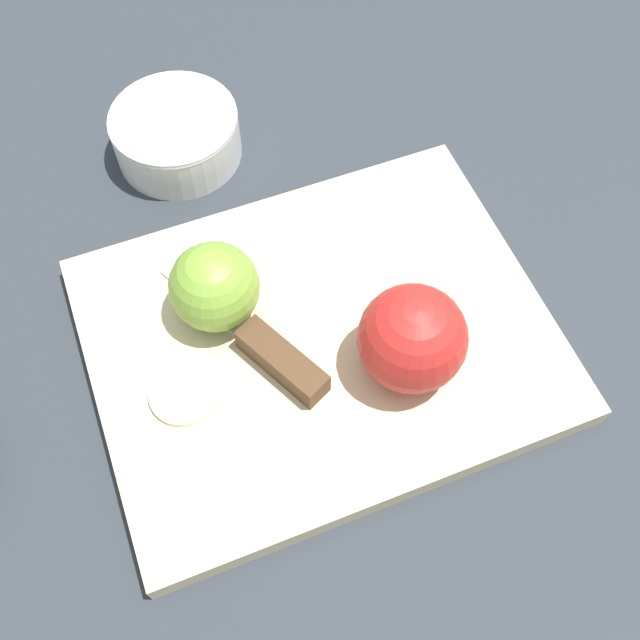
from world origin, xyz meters
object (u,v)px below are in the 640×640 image
object	(u,v)px
apple_half_left	(412,338)
knife	(276,356)
apple_half_right	(215,287)
bowl	(176,133)

from	to	relation	value
apple_half_left	knife	size ratio (longest dim) A/B	0.50
apple_half_left	apple_half_right	bearing A→B (deg)	36.30
apple_half_left	knife	xyz separation A→B (m)	(0.09, -0.03, -0.03)
apple_half_right	apple_half_left	bearing A→B (deg)	-60.11
knife	apple_half_left	bearing A→B (deg)	-137.58
knife	bowl	world-z (taller)	bowl
apple_half_left	apple_half_right	size ratio (longest dim) A/B	1.16
knife	bowl	bearing A→B (deg)	-24.26
apple_half_left	apple_half_right	distance (m)	0.16
apple_half_left	knife	bearing A→B (deg)	53.99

